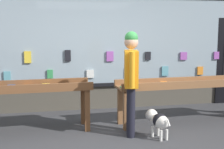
{
  "coord_description": "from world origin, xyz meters",
  "views": [
    {
      "loc": [
        -1.01,
        -4.65,
        1.78
      ],
      "look_at": [
        0.11,
        0.72,
        1.02
      ],
      "focal_mm": 50.0,
      "sensor_mm": 36.0,
      "label": 1
    }
  ],
  "objects": [
    {
      "name": "display_table_right",
      "position": [
        1.68,
        0.92,
        0.69
      ],
      "size": [
        2.89,
        0.68,
        0.86
      ],
      "color": "brown",
      "rests_on": "ground_plane"
    },
    {
      "name": "shopfront_facade",
      "position": [
        0.08,
        2.39,
        1.86
      ],
      "size": [
        8.0,
        0.29,
        3.78
      ],
      "color": "#4C473D",
      "rests_on": "ground_plane"
    },
    {
      "name": "person_browsing",
      "position": [
        0.36,
        0.36,
        1.06
      ],
      "size": [
        0.32,
        0.68,
        1.78
      ],
      "rotation": [
        0.0,
        0.0,
        1.35
      ],
      "color": "black",
      "rests_on": "ground_plane"
    },
    {
      "name": "small_dog",
      "position": [
        0.78,
        0.16,
        0.3
      ],
      "size": [
        0.34,
        0.61,
        0.45
      ],
      "rotation": [
        0.0,
        0.0,
        1.84
      ],
      "color": "white",
      "rests_on": "ground_plane"
    },
    {
      "name": "ground_plane",
      "position": [
        0.0,
        0.0,
        0.0
      ],
      "size": [
        40.0,
        40.0,
        0.0
      ],
      "primitive_type": "plane",
      "color": "#38383A"
    },
    {
      "name": "display_table_left",
      "position": [
        -1.68,
        0.92,
        0.73
      ],
      "size": [
        2.89,
        0.74,
        0.9
      ],
      "color": "brown",
      "rests_on": "ground_plane"
    }
  ]
}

